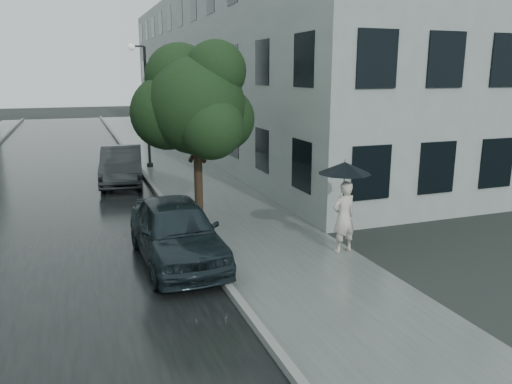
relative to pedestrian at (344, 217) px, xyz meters
name	(u,v)px	position (x,y,z in m)	size (l,w,h in m)	color
ground	(280,262)	(-1.70, -0.10, -0.88)	(120.00, 120.00, 0.00)	black
sidewalk	(182,170)	(-1.45, 11.90, -0.88)	(3.50, 60.00, 0.01)	slate
kerb_near	(141,171)	(-3.27, 11.90, -0.81)	(0.15, 60.00, 0.15)	slate
asphalt_road	(55,178)	(-6.78, 11.90, -0.88)	(6.85, 60.00, 0.00)	black
building_near	(239,69)	(3.77, 19.40, 3.62)	(7.02, 36.00, 9.00)	#909D98
pedestrian	(344,217)	(0.00, 0.00, 0.00)	(0.64, 0.42, 1.75)	beige
umbrella	(345,168)	(-0.01, 0.03, 1.19)	(1.51, 1.51, 1.33)	black
street_tree	(195,104)	(-2.74, 3.43, 2.54)	(3.47, 3.15, 5.12)	#332619
lamp_post	(143,99)	(-2.84, 13.06, 2.26)	(0.85, 0.32, 5.51)	black
car_near	(176,231)	(-3.90, 0.77, -0.15)	(1.73, 4.29, 1.46)	black
car_far	(122,165)	(-4.24, 9.86, -0.16)	(1.53, 4.38, 1.44)	#232728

